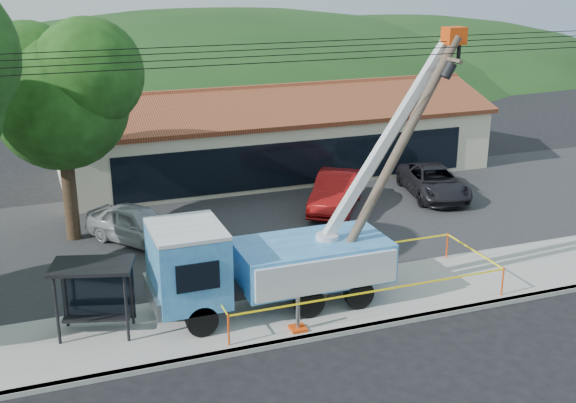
{
  "coord_description": "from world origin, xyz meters",
  "views": [
    {
      "loc": [
        -8.39,
        -15.7,
        10.86
      ],
      "look_at": [
        -0.68,
        5.0,
        3.45
      ],
      "focal_mm": 45.0,
      "sensor_mm": 36.0,
      "label": 1
    }
  ],
  "objects_px": {
    "car_red": "(336,211)",
    "car_dark": "(433,198)",
    "bus_shelter": "(94,281)",
    "car_silver": "(139,245)",
    "utility_truck": "(265,260)",
    "leaning_pole": "(393,159)"
  },
  "relations": [
    {
      "from": "bus_shelter",
      "to": "car_silver",
      "type": "distance_m",
      "value": 7.58
    },
    {
      "from": "utility_truck",
      "to": "car_silver",
      "type": "xyz_separation_m",
      "value": [
        -2.91,
        7.23,
        -1.8
      ]
    },
    {
      "from": "bus_shelter",
      "to": "car_silver",
      "type": "relative_size",
      "value": 0.59
    },
    {
      "from": "leaning_pole",
      "to": "bus_shelter",
      "type": "distance_m",
      "value": 9.99
    },
    {
      "from": "leaning_pole",
      "to": "bus_shelter",
      "type": "bearing_deg",
      "value": 176.07
    },
    {
      "from": "car_dark",
      "to": "car_silver",
      "type": "bearing_deg",
      "value": -163.56
    },
    {
      "from": "car_silver",
      "to": "car_dark",
      "type": "distance_m",
      "value": 14.29
    },
    {
      "from": "utility_truck",
      "to": "car_dark",
      "type": "xyz_separation_m",
      "value": [
        11.34,
        8.33,
        -1.8
      ]
    },
    {
      "from": "utility_truck",
      "to": "car_red",
      "type": "height_order",
      "value": "utility_truck"
    },
    {
      "from": "bus_shelter",
      "to": "car_dark",
      "type": "bearing_deg",
      "value": 41.99
    },
    {
      "from": "leaning_pole",
      "to": "car_red",
      "type": "relative_size",
      "value": 1.71
    },
    {
      "from": "utility_truck",
      "to": "car_dark",
      "type": "height_order",
      "value": "utility_truck"
    },
    {
      "from": "leaning_pole",
      "to": "car_red",
      "type": "distance_m",
      "value": 10.08
    },
    {
      "from": "utility_truck",
      "to": "car_silver",
      "type": "relative_size",
      "value": 2.3
    },
    {
      "from": "leaning_pole",
      "to": "car_dark",
      "type": "xyz_separation_m",
      "value": [
        7.09,
        8.74,
        -4.81
      ]
    },
    {
      "from": "utility_truck",
      "to": "car_red",
      "type": "xyz_separation_m",
      "value": [
        6.21,
        8.24,
        -1.8
      ]
    },
    {
      "from": "car_red",
      "to": "bus_shelter",
      "type": "bearing_deg",
      "value": -110.79
    },
    {
      "from": "leaning_pole",
      "to": "car_silver",
      "type": "distance_m",
      "value": 11.51
    },
    {
      "from": "bus_shelter",
      "to": "utility_truck",
      "type": "bearing_deg",
      "value": 13.29
    },
    {
      "from": "car_red",
      "to": "car_dark",
      "type": "xyz_separation_m",
      "value": [
        5.12,
        0.09,
        0.0
      ]
    },
    {
      "from": "utility_truck",
      "to": "leaning_pole",
      "type": "xyz_separation_m",
      "value": [
        4.24,
        -0.4,
        3.01
      ]
    },
    {
      "from": "bus_shelter",
      "to": "car_silver",
      "type": "bearing_deg",
      "value": 87.41
    }
  ]
}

